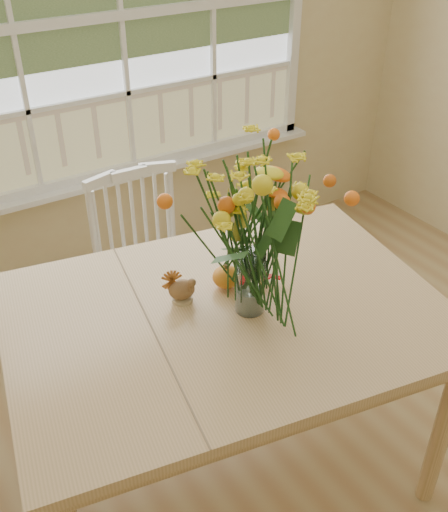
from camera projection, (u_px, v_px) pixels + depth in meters
wall_back at (121, 54)px, 3.16m from camera, size 4.00×0.02×2.70m
window at (121, 19)px, 3.04m from camera, size 2.42×0.12×1.74m
dining_table at (227, 329)px, 2.21m from camera, size 1.74×1.38×0.84m
windsor_chair at (145, 261)px, 2.95m from camera, size 0.47×0.45×0.98m
flower_vase at (252, 224)px, 1.97m from camera, size 0.50×0.50×0.59m
pumpkin at (226, 278)px, 2.26m from camera, size 0.11×0.11×0.08m
turkey_figurine at (182, 290)px, 2.18m from camera, size 0.12×0.10×0.12m
dark_gourd at (257, 274)px, 2.29m from camera, size 0.13×0.12×0.07m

